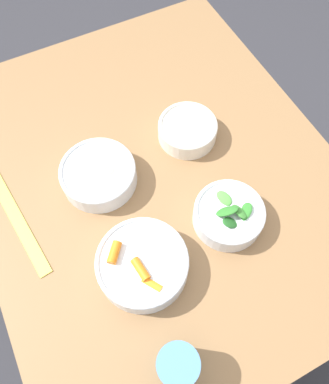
{
  "coord_description": "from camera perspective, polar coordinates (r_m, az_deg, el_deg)",
  "views": [
    {
      "loc": [
        -0.42,
        0.19,
        1.55
      ],
      "look_at": [
        -0.07,
        0.01,
        0.8
      ],
      "focal_mm": 35.0,
      "sensor_mm": 36.0,
      "label": 1
    }
  ],
  "objects": [
    {
      "name": "cup",
      "position": [
        0.74,
        2.0,
        -24.93
      ],
      "size": [
        0.08,
        0.08,
        0.1
      ],
      "color": "#4C7FB7",
      "rests_on": "dining_table"
    },
    {
      "name": "dining_table",
      "position": [
        1.03,
        -1.15,
        -0.42
      ],
      "size": [
        1.06,
        0.85,
        0.77
      ],
      "color": "olive",
      "rests_on": "ground_plane"
    },
    {
      "name": "bowl_greens",
      "position": [
        0.84,
        9.78,
        -3.39
      ],
      "size": [
        0.16,
        0.16,
        0.08
      ],
      "color": "silver",
      "rests_on": "dining_table"
    },
    {
      "name": "bowl_beans_hotdog",
      "position": [
        0.89,
        -9.98,
        2.6
      ],
      "size": [
        0.18,
        0.18,
        0.06
      ],
      "color": "silver",
      "rests_on": "dining_table"
    },
    {
      "name": "bowl_cookies",
      "position": [
        0.95,
        3.54,
        9.48
      ],
      "size": [
        0.15,
        0.15,
        0.05
      ],
      "color": "silver",
      "rests_on": "dining_table"
    },
    {
      "name": "bowl_carrots",
      "position": [
        0.79,
        -3.37,
        -10.95
      ],
      "size": [
        0.19,
        0.19,
        0.07
      ],
      "color": "silver",
      "rests_on": "dining_table"
    },
    {
      "name": "ground_plane",
      "position": [
        1.62,
        -0.74,
        -10.62
      ],
      "size": [
        10.0,
        10.0,
        0.0
      ],
      "primitive_type": "plane",
      "color": "#2D2D33"
    },
    {
      "name": "ruler",
      "position": [
        0.93,
        -21.91,
        -3.14
      ],
      "size": [
        0.34,
        0.07,
        0.0
      ],
      "color": "#EADB4C",
      "rests_on": "dining_table"
    }
  ]
}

